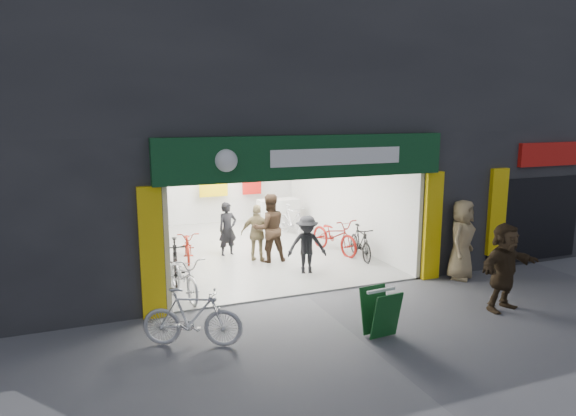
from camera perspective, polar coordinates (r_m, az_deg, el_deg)
ground at (r=11.46m, az=1.97°, el=-9.64°), size 60.00×60.00×0.00m
building at (r=15.73m, az=-2.26°, el=11.89°), size 17.00×10.27×8.00m
bike_left_front at (r=11.40m, az=-11.49°, el=-7.39°), size 0.87×1.91×0.97m
bike_left_midfront at (r=12.45m, az=-12.43°, el=-5.76°), size 0.73×1.74×1.01m
bike_left_midback at (r=14.16m, az=-11.06°, el=-4.07°), size 0.79×1.68×0.85m
bike_left_back at (r=16.36m, az=-14.20°, el=-1.78°), size 0.80×1.87×1.09m
bike_right_front at (r=14.12m, az=8.04°, el=-3.83°), size 0.69×1.61×0.94m
bike_right_mid at (r=14.64m, az=5.18°, el=-3.04°), size 1.06×2.07×1.04m
bike_right_back at (r=16.59m, az=0.51°, el=-1.41°), size 0.80×1.75×1.02m
parked_bike at (r=9.10m, az=-10.59°, el=-11.84°), size 1.78×1.17×1.04m
customer_a at (r=14.30m, az=-6.73°, el=-2.39°), size 0.63×0.50×1.53m
customer_b at (r=13.61m, az=-2.09°, el=-2.28°), size 0.93×0.73×1.86m
customer_c at (r=12.63m, az=2.12°, el=-4.18°), size 1.07×0.78×1.49m
customer_d at (r=13.69m, az=-3.39°, el=-2.86°), size 0.98×0.79×1.56m
pedestrian_near at (r=12.98m, az=18.72°, el=-3.34°), size 1.12×1.03×1.93m
pedestrian_far at (r=11.26m, az=22.89°, el=-6.05°), size 1.74×0.84×1.80m
sandwich_board at (r=9.46m, az=10.22°, el=-11.24°), size 0.60×0.62×0.86m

